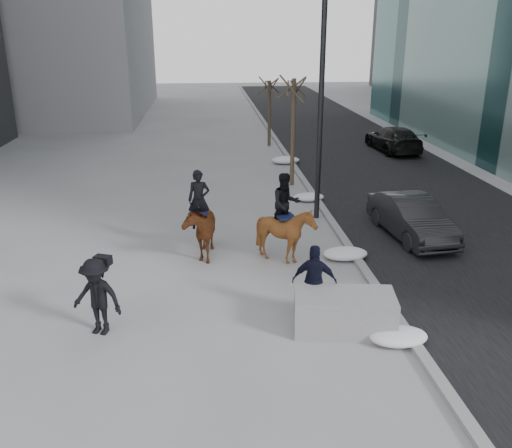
{
  "coord_description": "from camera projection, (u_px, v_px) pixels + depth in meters",
  "views": [
    {
      "loc": [
        -1.24,
        -12.1,
        6.26
      ],
      "look_at": [
        0.0,
        1.2,
        1.5
      ],
      "focal_mm": 38.0,
      "sensor_mm": 36.0,
      "label": 1
    }
  ],
  "objects": [
    {
      "name": "curb",
      "position": [
        307.0,
        185.0,
        23.18
      ],
      "size": [
        0.25,
        90.0,
        0.12
      ],
      "primitive_type": "cube",
      "color": "gray",
      "rests_on": "ground"
    },
    {
      "name": "tree_near",
      "position": [
        293.0,
        127.0,
        22.61
      ],
      "size": [
        1.2,
        1.2,
        4.96
      ],
      "primitive_type": null,
      "color": "#3C2E23",
      "rests_on": "ground"
    },
    {
      "name": "mounted_right",
      "position": [
        286.0,
        227.0,
        15.31
      ],
      "size": [
        1.63,
        1.76,
        2.57
      ],
      "color": "#513010",
      "rests_on": "ground"
    },
    {
      "name": "planter",
      "position": [
        344.0,
        312.0,
        11.9
      ],
      "size": [
        2.32,
        1.41,
        0.87
      ],
      "primitive_type": "cube",
      "rotation": [
        0.0,
        0.0,
        -0.15
      ],
      "color": "gray",
      "rests_on": "ground"
    },
    {
      "name": "road",
      "position": [
        397.0,
        184.0,
        23.55
      ],
      "size": [
        8.0,
        90.0,
        0.01
      ],
      "primitive_type": "cube",
      "color": "black",
      "rests_on": "ground"
    },
    {
      "name": "car_far",
      "position": [
        393.0,
        139.0,
        29.81
      ],
      "size": [
        2.21,
        4.82,
        1.37
      ],
      "primitive_type": "imported",
      "rotation": [
        0.0,
        0.0,
        3.2
      ],
      "color": "black",
      "rests_on": "ground"
    },
    {
      "name": "camera_crew",
      "position": [
        97.0,
        296.0,
        11.64
      ],
      "size": [
        1.29,
        1.02,
        1.75
      ],
      "color": "black",
      "rests_on": "ground"
    },
    {
      "name": "mounted_left",
      "position": [
        200.0,
        225.0,
        15.77
      ],
      "size": [
        0.99,
        2.0,
        2.54
      ],
      "color": "#48250E",
      "rests_on": "ground"
    },
    {
      "name": "feeder",
      "position": [
        314.0,
        281.0,
        12.35
      ],
      "size": [
        1.1,
        0.97,
        1.75
      ],
      "color": "black",
      "rests_on": "ground"
    },
    {
      "name": "car_near",
      "position": [
        411.0,
        217.0,
        17.27
      ],
      "size": [
        1.83,
        4.14,
        1.32
      ],
      "primitive_type": "imported",
      "rotation": [
        0.0,
        0.0,
        0.11
      ],
      "color": "black",
      "rests_on": "ground"
    },
    {
      "name": "lamppost",
      "position": [
        324.0,
        73.0,
        17.42
      ],
      "size": [
        0.25,
        2.54,
        9.09
      ],
      "color": "black",
      "rests_on": "ground"
    },
    {
      "name": "tree_far",
      "position": [
        269.0,
        110.0,
        30.76
      ],
      "size": [
        1.2,
        1.2,
        4.08
      ],
      "primitive_type": null,
      "color": "#382C21",
      "rests_on": "ground"
    },
    {
      "name": "snow_piles",
      "position": [
        318.0,
        210.0,
        19.54
      ],
      "size": [
        1.42,
        17.53,
        0.36
      ],
      "color": "silver",
      "rests_on": "ground"
    },
    {
      "name": "ground",
      "position": [
        260.0,
        296.0,
        13.56
      ],
      "size": [
        120.0,
        120.0,
        0.0
      ],
      "primitive_type": "plane",
      "color": "gray",
      "rests_on": "ground"
    }
  ]
}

